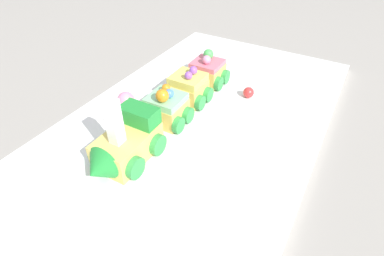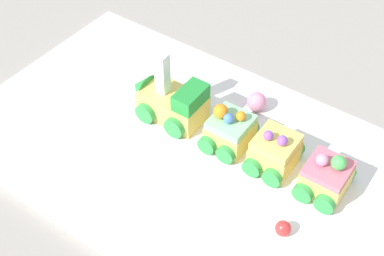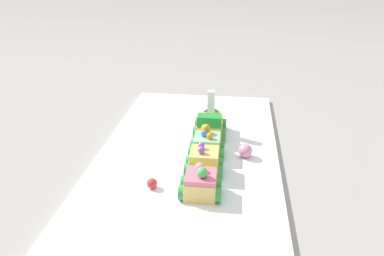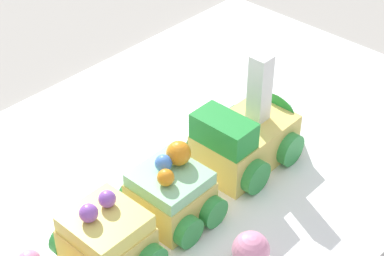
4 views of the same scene
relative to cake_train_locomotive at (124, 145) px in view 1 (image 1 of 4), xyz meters
The scene contains 8 objects.
ground_plane 0.13m from the cake_train_locomotive, 159.28° to the left, with size 10.00×10.00×0.00m, color gray.
display_board 0.12m from the cake_train_locomotive, 159.28° to the left, with size 0.76×0.41×0.01m, color white.
cake_train_locomotive is the anchor object (origin of this frame).
cake_car_mint 0.11m from the cake_train_locomotive, behind, with size 0.06×0.08×0.07m.
cake_car_lemon 0.19m from the cake_train_locomotive, behind, with size 0.06×0.08×0.07m.
cake_car_strawberry 0.26m from the cake_train_locomotive, behind, with size 0.06×0.08×0.07m.
gumball_red 0.27m from the cake_train_locomotive, 159.64° to the left, with size 0.02×0.02×0.02m, color red.
gumball_pink 0.14m from the cake_train_locomotive, 140.86° to the right, with size 0.03×0.03×0.03m, color pink.
Camera 1 is at (0.34, 0.20, 0.33)m, focal length 28.00 mm.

